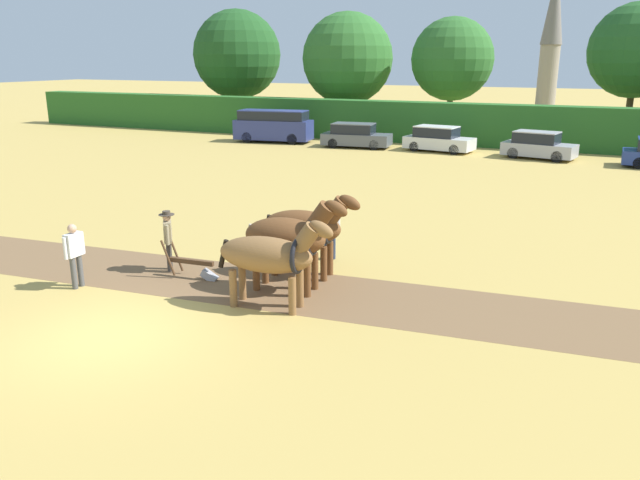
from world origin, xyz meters
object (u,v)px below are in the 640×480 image
at_px(parked_car_center, 538,146).
at_px(plow, 196,267).
at_px(draft_horse_lead_right, 289,237).
at_px(parked_van, 273,126).
at_px(tree_center_left, 452,59).
at_px(tree_far_left, 237,55).
at_px(farmer_beside_team, 330,229).
at_px(parked_car_left, 356,136).
at_px(parked_car_center_left, 438,139).
at_px(draft_horse_lead_left, 270,255).
at_px(tree_left, 348,59).
at_px(church_spire, 552,34).
at_px(tree_center, 637,51).
at_px(farmer_onlooker_left, 75,251).
at_px(farmer_at_plow, 168,236).
at_px(draft_horse_trail_left, 306,227).

bearing_deg(parked_car_center, plow, -92.55).
height_order(draft_horse_lead_right, parked_van, draft_horse_lead_right).
height_order(tree_center_left, parked_van, tree_center_left).
bearing_deg(tree_far_left, farmer_beside_team, -54.72).
bearing_deg(parked_car_left, tree_center_left, 61.29).
bearing_deg(parked_van, parked_car_center_left, -6.58).
bearing_deg(plow, draft_horse_lead_left, -23.78).
relative_size(tree_left, plow, 5.79).
distance_m(church_spire, plow, 64.88).
height_order(farmer_beside_team, parked_van, parked_van).
height_order(tree_left, farmer_beside_team, tree_left).
bearing_deg(tree_left, tree_center, 4.04).
bearing_deg(plow, farmer_onlooker_left, -147.47).
bearing_deg(plow, tree_far_left, 114.55).
relative_size(tree_left, draft_horse_lead_left, 3.08).
distance_m(tree_left, draft_horse_lead_left, 37.04).
bearing_deg(tree_left, draft_horse_lead_left, -70.82).
bearing_deg(draft_horse_lead_right, tree_center, 71.66).
distance_m(draft_horse_lead_left, parked_car_center, 26.27).
bearing_deg(tree_far_left, parked_van, -47.49).
height_order(church_spire, farmer_beside_team, church_spire).
xyz_separation_m(church_spire, farmer_at_plow, (-3.98, -64.11, -7.15)).
bearing_deg(draft_horse_lead_left, church_spire, 84.69).
height_order(tree_center, plow, tree_center).
xyz_separation_m(draft_horse_trail_left, parked_car_center_left, (-2.44, 24.22, -0.60)).
xyz_separation_m(draft_horse_lead_right, farmer_onlooker_left, (-5.03, -2.06, -0.43)).
bearing_deg(draft_horse_trail_left, parked_car_center, 76.33).
bearing_deg(draft_horse_trail_left, tree_center, 71.05).
bearing_deg(draft_horse_lead_left, parked_van, 113.10).
relative_size(tree_center_left, draft_horse_lead_left, 2.90).
distance_m(tree_left, farmer_at_plow, 34.88).
distance_m(parked_van, parked_car_left, 6.13).
xyz_separation_m(tree_center, draft_horse_lead_right, (-8.19, -34.99, -4.68)).
xyz_separation_m(tree_center_left, church_spire, (4.24, 29.80, 2.63)).
relative_size(tree_center, parked_car_center, 2.16).
relative_size(parked_car_center_left, parked_car_center, 1.03).
bearing_deg(church_spire, parked_van, -110.09).
bearing_deg(parked_van, farmer_onlooker_left, -79.96).
relative_size(tree_center_left, church_spire, 0.55).
bearing_deg(tree_center, draft_horse_lead_right, -103.17).
bearing_deg(parked_car_left, parked_van, 172.89).
bearing_deg(tree_center, draft_horse_lead_left, -102.60).
xyz_separation_m(tree_center, parked_van, (-22.19, -9.93, -4.96)).
xyz_separation_m(tree_left, parked_van, (-2.03, -8.51, -4.43)).
xyz_separation_m(draft_horse_lead_right, farmer_at_plow, (-3.71, -0.01, -0.42)).
relative_size(farmer_beside_team, parked_car_center, 0.38).
height_order(farmer_onlooker_left, parked_car_left, farmer_onlooker_left).
bearing_deg(tree_far_left, parked_car_left, -32.42).
bearing_deg(church_spire, parked_car_center, -85.39).
bearing_deg(church_spire, draft_horse_trail_left, -90.35).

